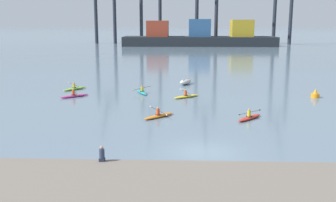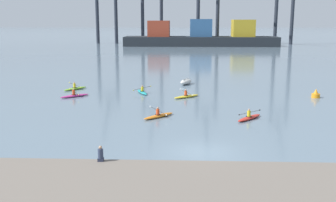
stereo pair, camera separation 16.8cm
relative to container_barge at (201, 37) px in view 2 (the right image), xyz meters
name	(u,v)px [view 2 (the right image)]	position (x,y,z in m)	size (l,w,h in m)	color
ground_plane	(202,152)	(-3.96, -105.60, -2.93)	(800.00, 800.00, 0.00)	slate
container_barge	(201,37)	(0.00, 0.00, 0.00)	(49.15, 10.07, 8.55)	#1E2328
capsized_dinghy	(186,82)	(-4.97, -78.23, -2.58)	(2.09, 2.82, 0.76)	beige
channel_buoy	(316,94)	(9.24, -86.75, -2.57)	(0.90, 0.90, 1.00)	orange
kayak_teal	(142,92)	(-10.08, -84.91, -2.76)	(2.11, 3.37, 0.95)	teal
kayak_magenta	(75,95)	(-17.32, -87.47, -2.76)	(2.96, 2.68, 0.95)	#C13384
kayak_yellow	(186,96)	(-4.94, -87.33, -2.76)	(3.03, 2.59, 0.95)	yellow
kayak_red	(249,117)	(0.43, -96.78, -2.76)	(2.66, 2.98, 1.06)	red
kayak_lime	(75,88)	(-18.52, -82.84, -2.76)	(2.49, 3.10, 0.95)	#7ABC2D
kayak_orange	(159,115)	(-7.41, -96.43, -2.76)	(2.77, 2.88, 0.95)	orange
seated_onlooker	(101,154)	(-9.79, -109.32, -1.87)	(0.32, 0.30, 0.90)	#23283D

